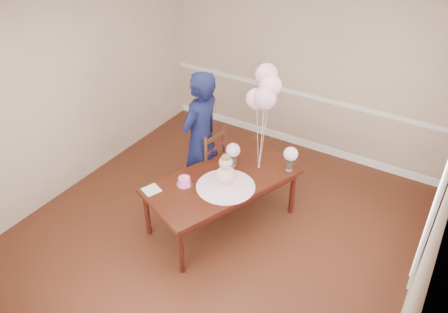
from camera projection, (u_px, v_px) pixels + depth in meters
floor at (213, 235)px, 5.39m from camera, size 4.50×5.00×0.00m
ceiling at (208, 15)px, 3.88m from camera, size 4.50×5.00×0.02m
wall_back at (303, 66)px, 6.40m from camera, size 4.50×0.02×2.70m
wall_left at (64, 94)px, 5.61m from camera, size 0.02×5.00×2.70m
wall_right at (435, 218)px, 3.66m from camera, size 0.02×5.00×2.70m
chair_rail_trim at (300, 94)px, 6.65m from camera, size 4.50×0.02×0.07m
baseboard_trim at (295, 141)px, 7.12m from camera, size 4.50×0.02×0.12m
window_blinds at (447, 168)px, 3.92m from camera, size 0.01×1.50×1.40m
dining_table_top at (222, 181)px, 5.22m from camera, size 1.52×2.03×0.05m
table_apron at (222, 185)px, 5.26m from camera, size 1.40×1.92×0.09m
table_leg_fl at (147, 213)px, 5.25m from camera, size 0.08×0.08×0.64m
table_leg_fr at (181, 251)px, 4.74m from camera, size 0.08×0.08×0.64m
table_leg_bl at (254, 165)px, 6.09m from camera, size 0.08×0.08×0.64m
table_leg_br at (292, 193)px, 5.58m from camera, size 0.08×0.08×0.64m
baby_skirt at (226, 183)px, 5.07m from camera, size 0.90×0.90×0.09m
baby_torso at (226, 175)px, 5.01m from camera, size 0.22×0.22×0.22m
baby_head at (226, 163)px, 4.91m from camera, size 0.16×0.16×0.16m
baby_hair at (226, 158)px, 4.88m from camera, size 0.11×0.11×0.11m
cake_platter at (185, 184)px, 5.13m from camera, size 0.26×0.26×0.01m
birthday_cake at (184, 181)px, 5.10m from camera, size 0.18×0.18×0.09m
cake_flower_a at (184, 177)px, 5.06m from camera, size 0.03×0.03×0.03m
cake_flower_b at (187, 177)px, 5.06m from camera, size 0.03×0.03×0.03m
rose_vase_near at (233, 161)px, 5.40m from camera, size 0.12×0.12×0.15m
roses_near at (233, 150)px, 5.31m from camera, size 0.17×0.17×0.17m
rose_vase_far at (290, 165)px, 5.33m from camera, size 0.12×0.12×0.15m
roses_far at (291, 154)px, 5.24m from camera, size 0.17×0.17×0.17m
napkin at (151, 190)px, 5.03m from camera, size 0.24×0.24×0.01m
balloon_weight at (259, 167)px, 5.40m from camera, size 0.05×0.05×0.02m
balloon_a at (257, 99)px, 4.95m from camera, size 0.26×0.26×0.26m
balloon_b at (265, 98)px, 4.76m from camera, size 0.26×0.26×0.26m
balloon_c at (270, 85)px, 4.82m from camera, size 0.26×0.26×0.26m
balloon_d at (267, 75)px, 4.84m from camera, size 0.26×0.26×0.26m
balloon_ribbon_a at (258, 140)px, 5.21m from camera, size 0.08×0.03×0.76m
balloon_ribbon_b at (261, 140)px, 5.12m from camera, size 0.07×0.08×0.85m
balloon_ribbon_c at (264, 134)px, 5.15m from camera, size 0.05×0.08×0.95m
balloon_ribbon_d at (262, 129)px, 5.16m from camera, size 0.04×0.12×1.04m
dining_chair_seat at (227, 174)px, 5.69m from camera, size 0.49×0.49×0.05m
chair_leg_fl at (208, 190)px, 5.79m from camera, size 0.04×0.04×0.43m
chair_leg_fr at (230, 201)px, 5.61m from camera, size 0.04×0.04×0.43m
chair_leg_bl at (225, 177)px, 6.03m from camera, size 0.04×0.04×0.43m
chair_leg_br at (246, 187)px, 5.84m from camera, size 0.04×0.04×0.43m
chair_back_post_l at (206, 157)px, 5.51m from camera, size 0.04×0.04×0.56m
chair_back_post_r at (223, 145)px, 5.74m from camera, size 0.04×0.04×0.56m
chair_slat_low at (215, 158)px, 5.69m from camera, size 0.07×0.40×0.05m
chair_slat_mid at (215, 148)px, 5.60m from camera, size 0.07×0.40×0.05m
chair_slat_top at (215, 137)px, 5.51m from camera, size 0.07×0.40×0.05m
woman at (201, 138)px, 5.55m from camera, size 0.48×0.69×1.82m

